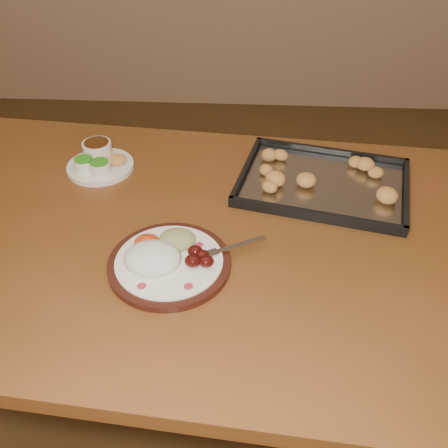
{
  "coord_description": "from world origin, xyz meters",
  "views": [
    {
      "loc": [
        0.21,
        -1.07,
        1.46
      ],
      "look_at": [
        0.16,
        -0.22,
        0.77
      ],
      "focal_mm": 40.0,
      "sensor_mm": 36.0,
      "label": 1
    }
  ],
  "objects": [
    {
      "name": "baking_tray",
      "position": [
        0.4,
        -0.03,
        0.76
      ],
      "size": [
        0.47,
        0.38,
        0.04
      ],
      "rotation": [
        0.0,
        0.0,
        -0.23
      ],
      "color": "black",
      "rests_on": "dining_table"
    },
    {
      "name": "dining_table",
      "position": [
        0.14,
        -0.22,
        0.65
      ],
      "size": [
        1.58,
        1.03,
        0.75
      ],
      "rotation": [
        0.0,
        0.0,
        -0.09
      ],
      "color": "brown",
      "rests_on": "ground"
    },
    {
      "name": "dinner_plate",
      "position": [
        0.05,
        -0.33,
        0.77
      ],
      "size": [
        0.32,
        0.25,
        0.06
      ],
      "rotation": [
        0.0,
        0.0,
        0.2
      ],
      "color": "black",
      "rests_on": "dining_table"
    },
    {
      "name": "condiment_saucer",
      "position": [
        -0.18,
        0.03,
        0.77
      ],
      "size": [
        0.17,
        0.17,
        0.06
      ],
      "rotation": [
        0.0,
        0.0,
        0.05
      ],
      "color": "white",
      "rests_on": "dining_table"
    },
    {
      "name": "ground",
      "position": [
        0.0,
        0.0,
        0.0
      ],
      "size": [
        4.0,
        4.0,
        0.0
      ],
      "primitive_type": "plane",
      "color": "#523B1C",
      "rests_on": "ground"
    }
  ]
}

